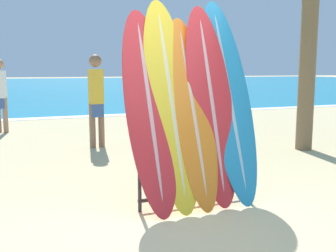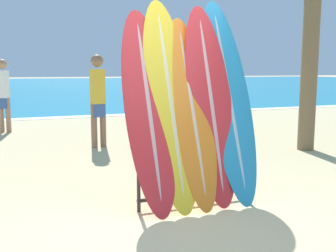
{
  "view_description": "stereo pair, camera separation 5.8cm",
  "coord_description": "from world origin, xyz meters",
  "px_view_note": "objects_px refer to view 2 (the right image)",
  "views": [
    {
      "loc": [
        -1.48,
        -3.26,
        1.53
      ],
      "look_at": [
        0.39,
        1.43,
        0.8
      ],
      "focal_mm": 42.0,
      "sensor_mm": 36.0,
      "label": 1
    },
    {
      "loc": [
        -1.42,
        -3.28,
        1.53
      ],
      "look_at": [
        0.39,
        1.43,
        0.8
      ],
      "focal_mm": 42.0,
      "sensor_mm": 36.0,
      "label": 2
    }
  ],
  "objects_px": {
    "surfboard_slot_0": "(148,108)",
    "person_near_water": "(98,97)",
    "person_mid_beach": "(3,93)",
    "surfboard_rack": "(194,168)",
    "surfboard_slot_3": "(211,103)",
    "surfboard_slot_4": "(229,98)",
    "surfboard_slot_2": "(191,110)",
    "surfboard_slot_1": "(170,101)"
  },
  "relations": [
    {
      "from": "surfboard_rack",
      "to": "surfboard_slot_2",
      "type": "distance_m",
      "value": 0.66
    },
    {
      "from": "surfboard_slot_1",
      "to": "surfboard_slot_3",
      "type": "height_order",
      "value": "surfboard_slot_1"
    },
    {
      "from": "person_mid_beach",
      "to": "surfboard_slot_4",
      "type": "bearing_deg",
      "value": 142.52
    },
    {
      "from": "surfboard_slot_4",
      "to": "surfboard_rack",
      "type": "bearing_deg",
      "value": -164.37
    },
    {
      "from": "surfboard_slot_1",
      "to": "person_mid_beach",
      "type": "bearing_deg",
      "value": 106.72
    },
    {
      "from": "surfboard_slot_3",
      "to": "surfboard_slot_4",
      "type": "relative_size",
      "value": 0.96
    },
    {
      "from": "surfboard_rack",
      "to": "surfboard_slot_3",
      "type": "xyz_separation_m",
      "value": [
        0.25,
        0.1,
        0.72
      ]
    },
    {
      "from": "surfboard_slot_3",
      "to": "person_near_water",
      "type": "relative_size",
      "value": 1.26
    },
    {
      "from": "surfboard_slot_1",
      "to": "surfboard_slot_2",
      "type": "xyz_separation_m",
      "value": [
        0.24,
        -0.05,
        -0.1
      ]
    },
    {
      "from": "surfboard_slot_4",
      "to": "surfboard_slot_3",
      "type": "bearing_deg",
      "value": -170.29
    },
    {
      "from": "surfboard_rack",
      "to": "surfboard_slot_2",
      "type": "height_order",
      "value": "surfboard_slot_2"
    },
    {
      "from": "surfboard_rack",
      "to": "surfboard_slot_3",
      "type": "height_order",
      "value": "surfboard_slot_3"
    },
    {
      "from": "surfboard_slot_2",
      "to": "surfboard_slot_4",
      "type": "xyz_separation_m",
      "value": [
        0.51,
        0.06,
        0.12
      ]
    },
    {
      "from": "surfboard_rack",
      "to": "person_mid_beach",
      "type": "relative_size",
      "value": 0.75
    },
    {
      "from": "surfboard_rack",
      "to": "surfboard_slot_1",
      "type": "xyz_separation_m",
      "value": [
        -0.23,
        0.14,
        0.75
      ]
    },
    {
      "from": "surfboard_slot_1",
      "to": "surfboard_slot_4",
      "type": "relative_size",
      "value": 0.99
    },
    {
      "from": "surfboard_slot_0",
      "to": "surfboard_slot_1",
      "type": "xyz_separation_m",
      "value": [
        0.26,
        0.02,
        0.06
      ]
    },
    {
      "from": "surfboard_rack",
      "to": "person_near_water",
      "type": "bearing_deg",
      "value": 95.16
    },
    {
      "from": "surfboard_slot_2",
      "to": "person_near_water",
      "type": "xyz_separation_m",
      "value": [
        -0.35,
        3.65,
        -0.08
      ]
    },
    {
      "from": "surfboard_slot_2",
      "to": "person_mid_beach",
      "type": "bearing_deg",
      "value": 108.57
    },
    {
      "from": "surfboard_slot_2",
      "to": "surfboard_slot_4",
      "type": "bearing_deg",
      "value": 6.25
    },
    {
      "from": "person_near_water",
      "to": "person_mid_beach",
      "type": "xyz_separation_m",
      "value": [
        -1.78,
        2.67,
        -0.02
      ]
    },
    {
      "from": "surfboard_slot_3",
      "to": "person_mid_beach",
      "type": "height_order",
      "value": "surfboard_slot_3"
    },
    {
      "from": "surfboard_slot_0",
      "to": "person_near_water",
      "type": "relative_size",
      "value": 1.22
    },
    {
      "from": "surfboard_slot_3",
      "to": "person_near_water",
      "type": "xyz_separation_m",
      "value": [
        -0.59,
        3.64,
        -0.15
      ]
    },
    {
      "from": "surfboard_slot_0",
      "to": "person_near_water",
      "type": "bearing_deg",
      "value": 87.59
    },
    {
      "from": "person_near_water",
      "to": "person_mid_beach",
      "type": "relative_size",
      "value": 1.02
    },
    {
      "from": "surfboard_rack",
      "to": "surfboard_slot_0",
      "type": "relative_size",
      "value": 0.6
    },
    {
      "from": "surfboard_slot_3",
      "to": "person_mid_beach",
      "type": "relative_size",
      "value": 1.29
    },
    {
      "from": "surfboard_slot_0",
      "to": "person_near_water",
      "type": "distance_m",
      "value": 3.63
    },
    {
      "from": "surfboard_slot_0",
      "to": "surfboard_slot_2",
      "type": "xyz_separation_m",
      "value": [
        0.5,
        -0.03,
        -0.04
      ]
    },
    {
      "from": "surfboard_slot_0",
      "to": "person_mid_beach",
      "type": "relative_size",
      "value": 1.25
    },
    {
      "from": "surfboard_slot_3",
      "to": "person_near_water",
      "type": "height_order",
      "value": "surfboard_slot_3"
    },
    {
      "from": "person_mid_beach",
      "to": "surfboard_rack",
      "type": "bearing_deg",
      "value": 138.01
    },
    {
      "from": "surfboard_slot_0",
      "to": "surfboard_slot_2",
      "type": "distance_m",
      "value": 0.5
    },
    {
      "from": "person_near_water",
      "to": "person_mid_beach",
      "type": "height_order",
      "value": "person_near_water"
    },
    {
      "from": "surfboard_slot_0",
      "to": "surfboard_slot_4",
      "type": "height_order",
      "value": "surfboard_slot_4"
    },
    {
      "from": "surfboard_slot_0",
      "to": "surfboard_slot_1",
      "type": "relative_size",
      "value": 0.95
    },
    {
      "from": "surfboard_rack",
      "to": "person_mid_beach",
      "type": "height_order",
      "value": "person_mid_beach"
    },
    {
      "from": "surfboard_slot_0",
      "to": "person_mid_beach",
      "type": "xyz_separation_m",
      "value": [
        -1.63,
        6.3,
        -0.14
      ]
    },
    {
      "from": "surfboard_slot_1",
      "to": "person_near_water",
      "type": "xyz_separation_m",
      "value": [
        -0.11,
        3.61,
        -0.18
      ]
    },
    {
      "from": "surfboard_slot_4",
      "to": "person_mid_beach",
      "type": "height_order",
      "value": "surfboard_slot_4"
    }
  ]
}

